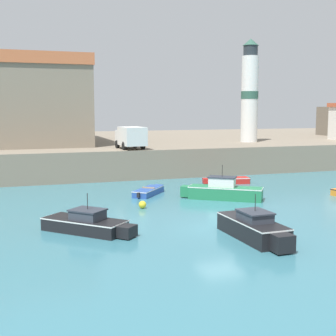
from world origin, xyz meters
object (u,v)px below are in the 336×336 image
Objects in this scene: motorboat_black_0 at (87,224)px; motorboat_black_7 at (254,228)px; dinghy_red_4 at (227,180)px; motorboat_green_5 at (223,191)px; mooring_buoy at (142,205)px; lighthouse at (250,93)px; church at (29,97)px; truck_on_quay at (131,137)px; dinghy_blue_1 at (149,191)px.

motorboat_black_7 is at bearing -27.04° from motorboat_black_0.
motorboat_green_5 reaches higher than dinghy_red_4.
motorboat_black_7 is 9.93m from mooring_buoy.
motorboat_black_7 is 33.80m from lighthouse.
church is at bearing 105.79° from motorboat_black_7.
church is (-1.74, 30.81, 7.72)m from motorboat_black_0.
motorboat_black_7 is 24.04m from truck_on_quay.
truck_on_quay is at bearing 106.44° from motorboat_green_5.
church reaches higher than motorboat_black_0.
church is (-9.89, 34.98, 7.61)m from motorboat_black_7.
church is 1.49× the size of lighthouse.
motorboat_black_7 is (1.65, -14.22, 0.32)m from dinghy_blue_1.
lighthouse is (12.07, 18.52, 8.13)m from motorboat_green_5.
dinghy_blue_1 is 23.70m from church.
dinghy_blue_1 is at bearing -138.67° from lighthouse.
truck_on_quay reaches higher than motorboat_green_5.
motorboat_green_5 reaches higher than motorboat_black_0.
motorboat_green_5 is (4.80, -3.69, 0.36)m from dinghy_blue_1.
motorboat_green_5 reaches higher than motorboat_black_7.
truck_on_quay is (-0.75, 23.77, 3.49)m from motorboat_black_7.
dinghy_blue_1 is 10.32m from truck_on_quay.
truck_on_quay is (9.14, -11.21, -4.11)m from church.
motorboat_green_5 is 14.23m from truck_on_quay.
truck_on_quay is (-15.97, -5.28, -4.67)m from lighthouse.
church reaches higher than motorboat_green_5.
motorboat_black_0 is at bearing -133.20° from lighthouse.
motorboat_black_0 is at bearing -150.63° from motorboat_green_5.
church is at bearing 93.23° from motorboat_black_0.
lighthouse is at bearing 54.23° from dinghy_red_4.
lighthouse is (16.87, 14.83, 8.48)m from dinghy_blue_1.
church is at bearing 103.84° from mooring_buoy.
truck_on_quay reaches higher than motorboat_black_7.
church is 4.09× the size of truck_on_quay.
truck_on_quay is at bearing 69.32° from motorboat_black_0.
dinghy_blue_1 reaches higher than mooring_buoy.
dinghy_blue_1 is 7.43× the size of mooring_buoy.
lighthouse is (23.37, 24.89, 8.28)m from motorboat_black_0.
motorboat_black_0 is 0.86× the size of motorboat_black_7.
motorboat_black_7 is at bearing -88.19° from truck_on_quay.
motorboat_black_0 is at bearing 152.96° from motorboat_black_7.
dinghy_red_4 is 0.37× the size of lighthouse.
truck_on_quay is at bearing 84.64° from dinghy_blue_1.
truck_on_quay reaches higher than dinghy_blue_1.
motorboat_green_5 is at bearing -37.54° from dinghy_blue_1.
motorboat_black_0 is 9.16m from motorboat_black_7.
truck_on_quay reaches higher than dinghy_red_4.
dinghy_red_4 is 25.51m from church.
motorboat_black_7 is at bearing -111.42° from dinghy_red_4.
motorboat_green_5 is 10.99m from motorboat_black_7.
motorboat_green_5 is 6.84m from mooring_buoy.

